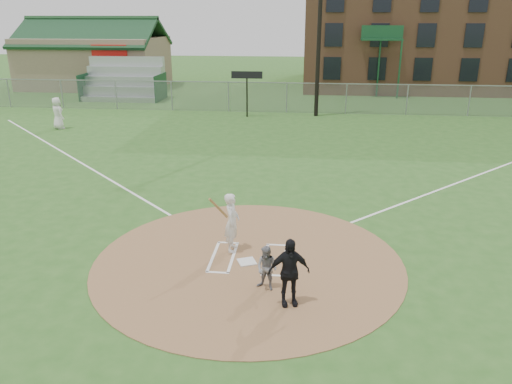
# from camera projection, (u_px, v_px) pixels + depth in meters

# --- Properties ---
(ground) EXTENTS (140.00, 140.00, 0.00)m
(ground) POSITION_uv_depth(u_px,v_px,m) (248.00, 261.00, 13.62)
(ground) COLOR #2B581E
(ground) RESTS_ON ground
(dirt_circle) EXTENTS (8.40, 8.40, 0.02)m
(dirt_circle) POSITION_uv_depth(u_px,v_px,m) (248.00, 261.00, 13.61)
(dirt_circle) COLOR #946B46
(dirt_circle) RESTS_ON ground
(home_plate) EXTENTS (0.60, 0.60, 0.03)m
(home_plate) POSITION_uv_depth(u_px,v_px,m) (247.00, 262.00, 13.52)
(home_plate) COLOR silver
(home_plate) RESTS_ON dirt_circle
(foul_line_first) EXTENTS (17.04, 17.04, 0.01)m
(foul_line_first) POSITION_uv_depth(u_px,v_px,m) (484.00, 173.00, 21.16)
(foul_line_first) COLOR white
(foul_line_first) RESTS_ON ground
(foul_line_third) EXTENTS (17.04, 17.04, 0.01)m
(foul_line_third) POSITION_uv_depth(u_px,v_px,m) (78.00, 161.00, 22.93)
(foul_line_third) COLOR white
(foul_line_third) RESTS_ON ground
(catcher) EXTENTS (0.67, 0.61, 1.13)m
(catcher) POSITION_uv_depth(u_px,v_px,m) (267.00, 268.00, 12.03)
(catcher) COLOR gray
(catcher) RESTS_ON dirt_circle
(umpire) EXTENTS (1.03, 0.62, 1.64)m
(umpire) POSITION_uv_depth(u_px,v_px,m) (289.00, 272.00, 11.32)
(umpire) COLOR black
(umpire) RESTS_ON dirt_circle
(ondeck_player) EXTENTS (1.07, 1.00, 1.83)m
(ondeck_player) POSITION_uv_depth(u_px,v_px,m) (57.00, 113.00, 29.05)
(ondeck_player) COLOR silver
(ondeck_player) RESTS_ON ground
(batters_boxes) EXTENTS (2.08, 1.88, 0.01)m
(batters_boxes) POSITION_uv_depth(u_px,v_px,m) (249.00, 258.00, 13.75)
(batters_boxes) COLOR white
(batters_boxes) RESTS_ON dirt_circle
(batter_at_plate) EXTENTS (0.75, 0.95, 1.78)m
(batter_at_plate) POSITION_uv_depth(u_px,v_px,m) (232.00, 222.00, 13.94)
(batter_at_plate) COLOR silver
(batter_at_plate) RESTS_ON dirt_circle
(outfield_fence) EXTENTS (56.08, 0.08, 2.03)m
(outfield_fence) POSITION_uv_depth(u_px,v_px,m) (287.00, 98.00, 33.88)
(outfield_fence) COLOR slate
(outfield_fence) RESTS_ON ground
(bleachers) EXTENTS (6.08, 3.20, 3.20)m
(bleachers) POSITION_uv_depth(u_px,v_px,m) (123.00, 79.00, 38.90)
(bleachers) COLOR #B7BABF
(bleachers) RESTS_ON ground
(clubhouse) EXTENTS (12.20, 8.71, 6.23)m
(clubhouse) POSITION_uv_depth(u_px,v_px,m) (96.00, 60.00, 45.48)
(clubhouse) COLOR gray
(clubhouse) RESTS_ON ground
(brick_warehouse) EXTENTS (30.00, 17.17, 15.00)m
(brick_warehouse) POSITION_uv_depth(u_px,v_px,m) (473.00, 1.00, 45.07)
(brick_warehouse) COLOR brown
(brick_warehouse) RESTS_ON ground
(light_pole) EXTENTS (1.20, 0.30, 12.22)m
(light_pole) POSITION_uv_depth(u_px,v_px,m) (320.00, 10.00, 30.86)
(light_pole) COLOR black
(light_pole) RESTS_ON ground
(scoreboard_sign) EXTENTS (2.00, 0.10, 2.93)m
(scoreboard_sign) POSITION_uv_depth(u_px,v_px,m) (247.00, 80.00, 31.98)
(scoreboard_sign) COLOR black
(scoreboard_sign) RESTS_ON ground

